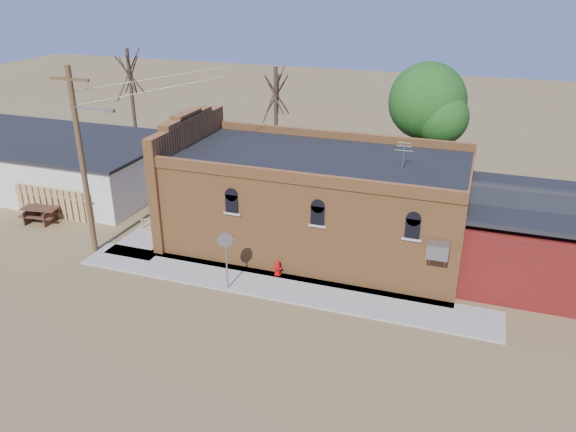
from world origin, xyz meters
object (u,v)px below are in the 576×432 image
(utility_pole, at_px, (83,159))
(fire_hydrant, at_px, (278,268))
(stop_sign, at_px, (226,245))
(trash_barrel, at_px, (157,212))
(brick_bar, at_px, (311,201))
(picnic_table, at_px, (41,212))

(utility_pole, distance_m, fire_hydrant, 10.34)
(stop_sign, bearing_deg, trash_barrel, 134.32)
(brick_bar, distance_m, utility_pole, 10.96)
(fire_hydrant, xyz_separation_m, stop_sign, (-1.65, -1.80, 1.72))
(brick_bar, distance_m, picnic_table, 15.13)
(utility_pole, bearing_deg, trash_barrel, 79.00)
(brick_bar, distance_m, fire_hydrant, 4.18)
(fire_hydrant, xyz_separation_m, trash_barrel, (-8.52, 3.75, 0.03))
(stop_sign, bearing_deg, fire_hydrant, 40.66)
(utility_pole, relative_size, fire_hydrant, 12.56)
(stop_sign, xyz_separation_m, picnic_table, (-12.78, 3.20, -1.61))
(fire_hydrant, bearing_deg, stop_sign, -119.68)
(brick_bar, bearing_deg, fire_hydrant, -96.46)
(brick_bar, height_order, fire_hydrant, brick_bar)
(utility_pole, xyz_separation_m, stop_sign, (7.72, -1.20, -2.62))
(utility_pole, bearing_deg, brick_bar, 23.69)
(picnic_table, bearing_deg, trash_barrel, 12.95)
(trash_barrel, relative_size, picnic_table, 0.35)
(brick_bar, height_order, utility_pole, utility_pole)
(brick_bar, bearing_deg, picnic_table, -171.22)
(brick_bar, relative_size, trash_barrel, 21.63)
(utility_pole, xyz_separation_m, picnic_table, (-5.06, 2.00, -4.24))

